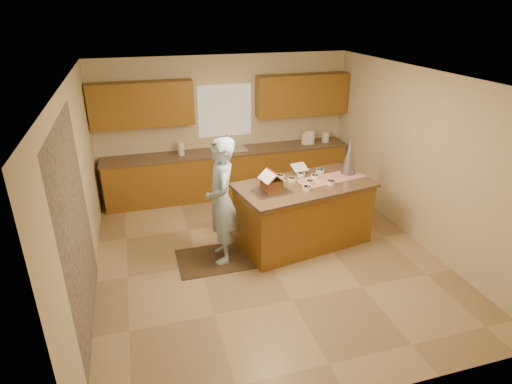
# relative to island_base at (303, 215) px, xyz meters

# --- Properties ---
(floor) EXTENTS (5.50, 5.50, 0.00)m
(floor) POSITION_rel_island_base_xyz_m (-0.69, -0.23, -0.49)
(floor) COLOR tan
(floor) RESTS_ON ground
(ceiling) EXTENTS (5.50, 5.50, 0.00)m
(ceiling) POSITION_rel_island_base_xyz_m (-0.69, -0.23, 2.21)
(ceiling) COLOR silver
(ceiling) RESTS_ON floor
(wall_back) EXTENTS (5.50, 5.50, 0.00)m
(wall_back) POSITION_rel_island_base_xyz_m (-0.69, 2.52, 0.86)
(wall_back) COLOR beige
(wall_back) RESTS_ON floor
(wall_front) EXTENTS (5.50, 5.50, 0.00)m
(wall_front) POSITION_rel_island_base_xyz_m (-0.69, -2.98, 0.86)
(wall_front) COLOR beige
(wall_front) RESTS_ON floor
(wall_left) EXTENTS (5.50, 5.50, 0.00)m
(wall_left) POSITION_rel_island_base_xyz_m (-3.19, -0.23, 0.86)
(wall_left) COLOR beige
(wall_left) RESTS_ON floor
(wall_right) EXTENTS (5.50, 5.50, 0.00)m
(wall_right) POSITION_rel_island_base_xyz_m (1.81, -0.23, 0.86)
(wall_right) COLOR beige
(wall_right) RESTS_ON floor
(stone_accent) EXTENTS (0.00, 2.50, 2.50)m
(stone_accent) POSITION_rel_island_base_xyz_m (-3.17, -1.03, 0.76)
(stone_accent) COLOR gray
(stone_accent) RESTS_ON wall_left
(window_curtain) EXTENTS (1.05, 0.03, 1.00)m
(window_curtain) POSITION_rel_island_base_xyz_m (-0.69, 2.49, 1.16)
(window_curtain) COLOR white
(window_curtain) RESTS_ON wall_back
(back_counter_base) EXTENTS (4.80, 0.60, 0.88)m
(back_counter_base) POSITION_rel_island_base_xyz_m (-0.69, 2.22, -0.05)
(back_counter_base) COLOR brown
(back_counter_base) RESTS_ON floor
(back_counter_top) EXTENTS (4.85, 0.63, 0.04)m
(back_counter_top) POSITION_rel_island_base_xyz_m (-0.69, 2.22, 0.41)
(back_counter_top) COLOR brown
(back_counter_top) RESTS_ON back_counter_base
(upper_cabinet_left) EXTENTS (1.85, 0.35, 0.80)m
(upper_cabinet_left) POSITION_rel_island_base_xyz_m (-2.24, 2.34, 1.41)
(upper_cabinet_left) COLOR brown
(upper_cabinet_left) RESTS_ON wall_back
(upper_cabinet_right) EXTENTS (1.85, 0.35, 0.80)m
(upper_cabinet_right) POSITION_rel_island_base_xyz_m (0.86, 2.34, 1.41)
(upper_cabinet_right) COLOR brown
(upper_cabinet_right) RESTS_ON wall_back
(sink) EXTENTS (0.70, 0.45, 0.12)m
(sink) POSITION_rel_island_base_xyz_m (-0.69, 2.22, 0.40)
(sink) COLOR silver
(sink) RESTS_ON back_counter_top
(faucet) EXTENTS (0.03, 0.03, 0.28)m
(faucet) POSITION_rel_island_base_xyz_m (-0.69, 2.40, 0.57)
(faucet) COLOR silver
(faucet) RESTS_ON back_counter_top
(island_base) EXTENTS (2.15, 1.34, 0.98)m
(island_base) POSITION_rel_island_base_xyz_m (0.00, 0.00, 0.00)
(island_base) COLOR brown
(island_base) RESTS_ON floor
(island_top) EXTENTS (2.25, 1.44, 0.04)m
(island_top) POSITION_rel_island_base_xyz_m (0.00, 0.00, 0.51)
(island_top) COLOR brown
(island_top) RESTS_ON island_base
(table_runner) EXTENTS (1.17, 0.59, 0.01)m
(table_runner) POSITION_rel_island_base_xyz_m (0.49, 0.09, 0.54)
(table_runner) COLOR #A90C23
(table_runner) RESTS_ON island_top
(baking_tray) EXTENTS (0.57, 0.46, 0.03)m
(baking_tray) POSITION_rel_island_base_xyz_m (-0.59, -0.16, 0.55)
(baking_tray) COLOR silver
(baking_tray) RESTS_ON island_top
(cookbook) EXTENTS (0.27, 0.23, 0.10)m
(cookbook) POSITION_rel_island_base_xyz_m (0.09, 0.45, 0.63)
(cookbook) COLOR white
(cookbook) RESTS_ON island_top
(tinsel_tree) EXTENTS (0.28, 0.28, 0.61)m
(tinsel_tree) POSITION_rel_island_base_xyz_m (0.84, 0.21, 0.84)
(tinsel_tree) COLOR #A09EA9
(tinsel_tree) RESTS_ON island_top
(rug) EXTENTS (1.29, 0.84, 0.01)m
(rug) POSITION_rel_island_base_xyz_m (-1.39, -0.13, -0.48)
(rug) COLOR black
(rug) RESTS_ON floor
(boy) EXTENTS (0.53, 0.74, 1.90)m
(boy) POSITION_rel_island_base_xyz_m (-1.34, -0.13, 0.47)
(boy) COLOR #9DC0E0
(boy) RESTS_ON rug
(canister_a) EXTENTS (0.17, 0.17, 0.23)m
(canister_a) POSITION_rel_island_base_xyz_m (0.93, 2.22, 0.55)
(canister_a) COLOR white
(canister_a) RESTS_ON back_counter_top
(canister_b) EXTENTS (0.19, 0.19, 0.28)m
(canister_b) POSITION_rel_island_base_xyz_m (1.03, 2.22, 0.57)
(canister_b) COLOR white
(canister_b) RESTS_ON back_counter_top
(canister_c) EXTENTS (0.15, 0.15, 0.21)m
(canister_c) POSITION_rel_island_base_xyz_m (1.37, 2.22, 0.54)
(canister_c) COLOR white
(canister_c) RESTS_ON back_counter_top
(paper_towel) EXTENTS (0.12, 0.12, 0.26)m
(paper_towel) POSITION_rel_island_base_xyz_m (-1.61, 2.22, 0.56)
(paper_towel) COLOR white
(paper_towel) RESTS_ON back_counter_top
(gingerbread_house) EXTENTS (0.35, 0.36, 0.31)m
(gingerbread_house) POSITION_rel_island_base_xyz_m (-0.59, -0.16, 0.68)
(gingerbread_house) COLOR brown
(gingerbread_house) RESTS_ON baking_tray
(candy_bowls) EXTENTS (0.84, 0.74, 0.06)m
(candy_bowls) POSITION_rel_island_base_xyz_m (0.09, 0.11, 0.56)
(candy_bowls) COLOR white
(candy_bowls) RESTS_ON island_top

